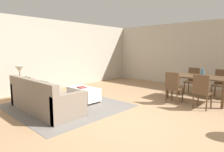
{
  "coord_description": "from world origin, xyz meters",
  "views": [
    {
      "loc": [
        2.37,
        -3.25,
        1.57
      ],
      "look_at": [
        -1.36,
        0.75,
        0.8
      ],
      "focal_mm": 30.74,
      "sensor_mm": 36.0,
      "label": 1
    }
  ],
  "objects": [
    {
      "name": "dining_chair_far_left",
      "position": [
        -0.1,
        3.58,
        0.52
      ],
      "size": [
        0.42,
        0.42,
        0.92
      ],
      "color": "#513823",
      "rests_on": "ground_plane"
    },
    {
      "name": "couch",
      "position": [
        -2.14,
        -0.97,
        0.3
      ],
      "size": [
        2.27,
        0.88,
        0.86
      ],
      "color": "gray",
      "rests_on": "ground_plane"
    },
    {
      "name": "dining_table",
      "position": [
        0.35,
        2.78,
        0.67
      ],
      "size": [
        1.71,
        0.94,
        0.76
      ],
      "color": "#513823",
      "rests_on": "ground_plane"
    },
    {
      "name": "ottoman_table",
      "position": [
        -2.12,
        0.3,
        0.24
      ],
      "size": [
        1.03,
        0.51,
        0.42
      ],
      "color": "silver",
      "rests_on": "ground_plane"
    },
    {
      "name": "wall_left",
      "position": [
        -4.5,
        0.5,
        1.35
      ],
      "size": [
        0.12,
        11.0,
        2.7
      ],
      "primitive_type": "cube",
      "color": "#BCB2A0",
      "rests_on": "ground_plane"
    },
    {
      "name": "table_lamp",
      "position": [
        -3.57,
        -0.96,
        0.96
      ],
      "size": [
        0.26,
        0.26,
        0.53
      ],
      "color": "brown",
      "rests_on": "side_table"
    },
    {
      "name": "area_rug",
      "position": [
        -2.13,
        -0.31,
        0.0
      ],
      "size": [
        3.0,
        2.8,
        0.01
      ],
      "primitive_type": "cube",
      "color": "slate",
      "rests_on": "ground_plane"
    },
    {
      "name": "book_on_ottoman",
      "position": [
        -2.12,
        0.24,
        0.44
      ],
      "size": [
        0.29,
        0.24,
        0.03
      ],
      "primitive_type": "cube",
      "rotation": [
        0.0,
        0.0,
        -0.18
      ],
      "color": "maroon",
      "rests_on": "ottoman_table"
    },
    {
      "name": "dining_chair_far_right",
      "position": [
        0.78,
        3.6,
        0.52
      ],
      "size": [
        0.42,
        0.42,
        0.92
      ],
      "color": "#513823",
      "rests_on": "ground_plane"
    },
    {
      "name": "dining_chair_near_left",
      "position": [
        -0.05,
        1.94,
        0.52
      ],
      "size": [
        0.42,
        0.42,
        0.92
      ],
      "color": "#513823",
      "rests_on": "ground_plane"
    },
    {
      "name": "vase_centerpiece",
      "position": [
        0.45,
        2.82,
        0.87
      ],
      "size": [
        0.1,
        0.1,
        0.23
      ],
      "primitive_type": "cylinder",
      "color": "slate",
      "rests_on": "dining_table"
    },
    {
      "name": "wall_back",
      "position": [
        0.0,
        5.0,
        1.35
      ],
      "size": [
        9.0,
        0.12,
        2.7
      ],
      "primitive_type": "cube",
      "color": "#BCB2A0",
      "rests_on": "ground_plane"
    },
    {
      "name": "ground_plane",
      "position": [
        0.0,
        0.0,
        0.0
      ],
      "size": [
        10.8,
        10.8,
        0.0
      ],
      "primitive_type": "plane",
      "color": "#9E7A56"
    },
    {
      "name": "side_table",
      "position": [
        -3.57,
        -0.96,
        0.44
      ],
      "size": [
        0.4,
        0.4,
        0.55
      ],
      "color": "brown",
      "rests_on": "ground_plane"
    },
    {
      "name": "dining_chair_near_right",
      "position": [
        0.74,
        1.94,
        0.52
      ],
      "size": [
        0.41,
        0.41,
        0.92
      ],
      "color": "#513823",
      "rests_on": "ground_plane"
    }
  ]
}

